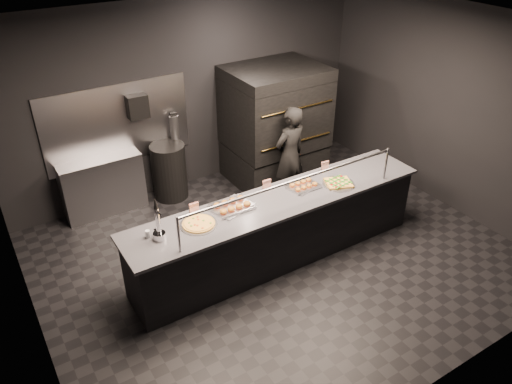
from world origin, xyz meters
TOP-DOWN VIEW (x-y plane):
  - room at (-0.02, 0.05)m, footprint 6.04×6.00m
  - service_counter at (0.00, -0.00)m, footprint 4.10×0.78m
  - pizza_oven at (1.20, 1.90)m, footprint 1.50×1.23m
  - prep_shelf at (-1.60, 2.32)m, footprint 1.20×0.35m
  - towel_dispenser at (-0.90, 2.39)m, footprint 0.30×0.20m
  - fire_extinguisher at (-0.35, 2.40)m, footprint 0.14×0.14m
  - beer_tap at (-1.60, 0.02)m, footprint 0.14×0.20m
  - round_pizza at (-1.11, 0.04)m, footprint 0.44×0.44m
  - slider_tray_a at (-0.60, 0.15)m, footprint 0.56×0.48m
  - slider_tray_b at (0.44, 0.09)m, footprint 0.44×0.36m
  - square_pizza at (0.87, -0.10)m, footprint 0.42×0.42m
  - condiment_jar at (-1.67, 0.12)m, footprint 0.14×0.05m
  - tent_cards at (-0.04, 0.28)m, footprint 2.12×0.04m
  - trash_bin at (-0.58, 2.22)m, footprint 0.54×0.54m
  - worker at (0.96, 1.13)m, footprint 0.63×0.46m

SIDE VIEW (x-z plane):
  - prep_shelf at x=-1.60m, z-range 0.00..0.90m
  - trash_bin at x=-0.58m, z-range 0.00..0.90m
  - service_counter at x=0.00m, z-range -0.22..1.15m
  - worker at x=0.96m, z-range 0.00..1.58m
  - round_pizza at x=-1.11m, z-range 0.92..0.95m
  - square_pizza at x=0.87m, z-range 0.92..0.96m
  - slider_tray_b at x=0.44m, z-range 0.91..0.98m
  - slider_tray_a at x=-0.60m, z-range 0.91..0.99m
  - condiment_jar at x=-1.67m, z-range 0.92..1.01m
  - pizza_oven at x=1.20m, z-range 0.01..1.92m
  - tent_cards at x=-0.04m, z-range 0.92..1.07m
  - fire_extinguisher at x=-0.35m, z-range 0.81..1.31m
  - beer_tap at x=-1.60m, z-range 0.80..1.35m
  - room at x=-0.02m, z-range 0.00..3.00m
  - towel_dispenser at x=-0.90m, z-range 1.38..1.73m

